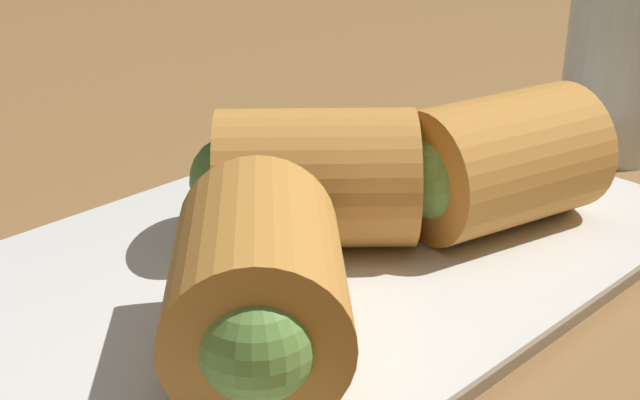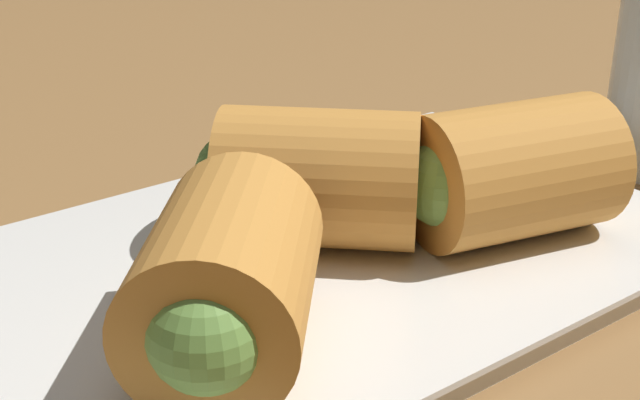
{
  "view_description": "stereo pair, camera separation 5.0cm",
  "coord_description": "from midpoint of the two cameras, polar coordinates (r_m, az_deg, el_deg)",
  "views": [
    {
      "loc": [
        -25.96,
        -25.95,
        22.63
      ],
      "look_at": [
        -0.58,
        -0.14,
        6.04
      ],
      "focal_mm": 50.0,
      "sensor_mm": 36.0,
      "label": 1
    },
    {
      "loc": [
        -22.16,
        -29.21,
        22.63
      ],
      "look_at": [
        -0.58,
        -0.14,
        6.04
      ],
      "focal_mm": 50.0,
      "sensor_mm": 36.0,
      "label": 2
    }
  ],
  "objects": [
    {
      "name": "roll_back_left",
      "position": [
        0.4,
        -4.84,
        1.23
      ],
      "size": [
        10.88,
        10.76,
        6.35
      ],
      "color": "#C68438",
      "rests_on": "serving_plate"
    },
    {
      "name": "serving_plate",
      "position": [
        0.41,
        -3.48,
        -4.25
      ],
      "size": [
        35.14,
        22.23,
        1.5
      ],
      "color": "silver",
      "rests_on": "table_surface"
    },
    {
      "name": "drinking_glass",
      "position": [
        0.57,
        16.4,
        8.05
      ],
      "size": [
        6.94,
        6.94,
        10.7
      ],
      "color": "silver",
      "rests_on": "table_surface"
    },
    {
      "name": "roll_front_left",
      "position": [
        0.42,
        7.6,
        2.24
      ],
      "size": [
        10.59,
        8.29,
        6.35
      ],
      "color": "#C68438",
      "rests_on": "serving_plate"
    },
    {
      "name": "table_surface",
      "position": [
        0.43,
        -2.96,
        -6.0
      ],
      "size": [
        180.0,
        140.0,
        2.0
      ],
      "color": "olive",
      "rests_on": "ground"
    },
    {
      "name": "roll_front_right",
      "position": [
        0.32,
        -8.59,
        -6.03
      ],
      "size": [
        10.68,
        10.93,
        6.35
      ],
      "color": "#C68438",
      "rests_on": "serving_plate"
    }
  ]
}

